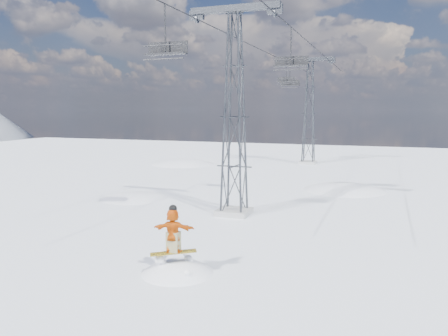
% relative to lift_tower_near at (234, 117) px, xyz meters
% --- Properties ---
extents(ground, '(120.00, 120.00, 0.00)m').
position_rel_lift_tower_near_xyz_m(ground, '(-0.80, -8.00, -5.47)').
color(ground, white).
rests_on(ground, ground).
extents(snow_terrain, '(39.00, 37.00, 22.00)m').
position_rel_lift_tower_near_xyz_m(snow_terrain, '(-5.57, 13.24, -15.06)').
color(snow_terrain, white).
rests_on(snow_terrain, ground).
extents(lift_tower_near, '(5.20, 1.80, 11.43)m').
position_rel_lift_tower_near_xyz_m(lift_tower_near, '(0.00, 0.00, 0.00)').
color(lift_tower_near, '#999999').
rests_on(lift_tower_near, ground).
extents(lift_tower_far, '(5.20, 1.80, 11.43)m').
position_rel_lift_tower_near_xyz_m(lift_tower_far, '(0.00, 25.00, 0.00)').
color(lift_tower_far, '#999999').
rests_on(lift_tower_far, ground).
extents(haul_cables, '(4.46, 51.00, 0.06)m').
position_rel_lift_tower_near_xyz_m(haul_cables, '(0.00, 11.50, 5.38)').
color(haul_cables, black).
rests_on(haul_cables, ground).
extents(snowboarder_jump, '(4.40, 4.40, 6.53)m').
position_rel_lift_tower_near_xyz_m(snowboarder_jump, '(0.97, -9.17, -7.11)').
color(snowboarder_jump, white).
rests_on(snowboarder_jump, ground).
extents(lift_chair_near, '(2.10, 0.60, 2.61)m').
position_rel_lift_tower_near_xyz_m(lift_chair_near, '(-2.20, -3.69, 3.30)').
color(lift_chair_near, black).
rests_on(lift_chair_near, ground).
extents(lift_chair_mid, '(2.07, 0.60, 2.57)m').
position_rel_lift_tower_near_xyz_m(lift_chair_mid, '(2.20, 4.26, 3.32)').
color(lift_chair_mid, black).
rests_on(lift_chair_mid, ground).
extents(lift_chair_far, '(2.10, 0.61, 2.61)m').
position_rel_lift_tower_near_xyz_m(lift_chair_far, '(-2.20, 25.11, 3.29)').
color(lift_chair_far, black).
rests_on(lift_chair_far, ground).
extents(lift_chair_extra, '(1.84, 0.53, 2.29)m').
position_rel_lift_tower_near_xyz_m(lift_chair_extra, '(-2.20, 23.20, 3.55)').
color(lift_chair_extra, black).
rests_on(lift_chair_extra, ground).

